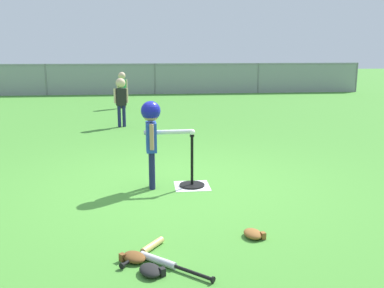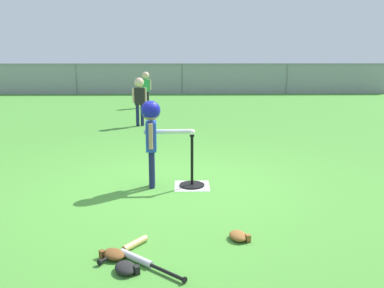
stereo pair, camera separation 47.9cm
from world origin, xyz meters
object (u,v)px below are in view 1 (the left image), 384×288
(glove_near_bats, at_px, (134,257))
(glove_tossed_aside, at_px, (151,270))
(fielder_near_left, at_px, (121,96))
(spare_bat_wood, at_px, (148,248))
(glove_by_plate, at_px, (253,234))
(batter_child, at_px, (152,127))
(spare_bat_silver, at_px, (165,263))
(batting_tee, at_px, (192,178))
(fielder_near_right, at_px, (122,85))
(baseball_on_tee, at_px, (192,132))

(glove_near_bats, xyz_separation_m, glove_tossed_aside, (0.14, -0.24, 0.00))
(fielder_near_left, bearing_deg, glove_near_bats, -86.42)
(spare_bat_wood, height_order, glove_by_plate, glove_by_plate)
(fielder_near_left, xyz_separation_m, glove_tossed_aside, (0.53, -6.57, -0.66))
(batter_child, xyz_separation_m, spare_bat_wood, (-0.08, -1.75, -0.75))
(fielder_near_left, distance_m, glove_by_plate, 6.21)
(spare_bat_silver, bearing_deg, batting_tee, 77.81)
(spare_bat_silver, distance_m, glove_tossed_aside, 0.17)
(batting_tee, xyz_separation_m, spare_bat_silver, (-0.44, -2.05, -0.07))
(fielder_near_right, distance_m, spare_bat_silver, 9.61)
(batter_child, distance_m, fielder_near_right, 7.57)
(batting_tee, relative_size, glove_by_plate, 2.68)
(batting_tee, distance_m, baseball_on_tee, 0.60)
(baseball_on_tee, xyz_separation_m, fielder_near_left, (-1.09, 4.41, -0.01))
(fielder_near_right, bearing_deg, glove_tossed_aside, -86.13)
(fielder_near_right, bearing_deg, spare_bat_silver, -85.39)
(baseball_on_tee, distance_m, batter_child, 0.50)
(fielder_near_left, height_order, spare_bat_silver, fielder_near_left)
(spare_bat_wood, height_order, glove_near_bats, glove_near_bats)
(batter_child, height_order, glove_by_plate, batter_child)
(batter_child, relative_size, fielder_near_left, 1.02)
(batting_tee, distance_m, glove_by_plate, 1.64)
(fielder_near_left, bearing_deg, spare_bat_wood, -85.20)
(glove_by_plate, bearing_deg, spare_bat_silver, -151.45)
(fielder_near_left, height_order, glove_by_plate, fielder_near_left)
(baseball_on_tee, height_order, fielder_near_left, fielder_near_left)
(baseball_on_tee, relative_size, fielder_near_left, 0.07)
(spare_bat_silver, bearing_deg, glove_by_plate, 28.55)
(glove_tossed_aside, bearing_deg, baseball_on_tee, 75.56)
(batting_tee, height_order, glove_near_bats, batting_tee)
(batting_tee, xyz_separation_m, baseball_on_tee, (0.00, -0.00, 0.60))
(fielder_near_right, relative_size, glove_by_plate, 4.20)
(glove_by_plate, bearing_deg, glove_near_bats, -162.62)
(fielder_near_left, xyz_separation_m, glove_near_bats, (0.40, -6.34, -0.66))
(batting_tee, relative_size, glove_near_bats, 2.45)
(batting_tee, xyz_separation_m, batter_child, (-0.50, -0.02, 0.68))
(batting_tee, relative_size, batter_child, 0.61)
(batter_child, distance_m, glove_near_bats, 2.06)
(batter_child, xyz_separation_m, fielder_near_left, (-0.60, 4.42, -0.09))
(batter_child, height_order, spare_bat_wood, batter_child)
(batter_child, distance_m, glove_by_plate, 1.96)
(spare_bat_wood, bearing_deg, baseball_on_tee, 72.08)
(batter_child, xyz_separation_m, spare_bat_silver, (0.05, -2.03, -0.75))
(batting_tee, relative_size, spare_bat_wood, 1.34)
(fielder_near_left, bearing_deg, batter_child, -82.33)
(batting_tee, bearing_deg, glove_near_bats, -109.80)
(fielder_near_right, distance_m, glove_tossed_aside, 9.73)
(baseball_on_tee, xyz_separation_m, fielder_near_right, (-1.21, 7.52, -0.03))
(glove_near_bats, relative_size, glove_tossed_aside, 1.02)
(glove_tossed_aside, bearing_deg, batting_tee, 75.56)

